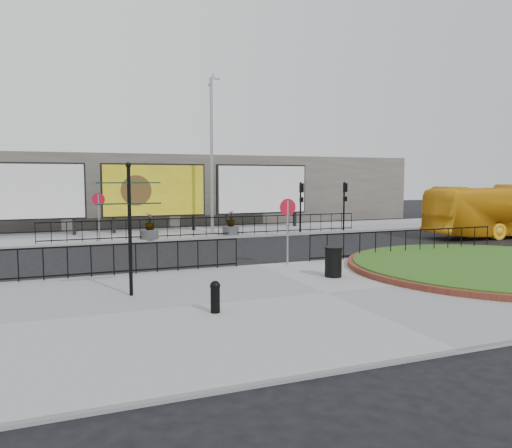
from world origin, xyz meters
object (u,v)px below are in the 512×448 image
fingerpost_sign (129,216)px  planter_a (150,230)px  litter_bin (333,262)px  billboard_mid (154,191)px  lamp_post (212,153)px  planter_c (231,226)px  bollard (215,295)px

fingerpost_sign → planter_a: fingerpost_sign is taller
litter_bin → billboard_mid: bearing=100.2°
lamp_post → planter_a: bearing=-158.0°
planter_c → fingerpost_sign: bearing=-119.5°
lamp_post → bollard: (-5.01, -16.85, -4.28)m
lamp_post → bollard: bearing=-106.6°
fingerpost_sign → bollard: 3.52m
billboard_mid → planter_a: (-0.95, -3.57, -2.00)m
billboard_mid → lamp_post: 4.23m
billboard_mid → planter_c: 5.34m
bollard → litter_bin: 5.62m
billboard_mid → planter_c: billboard_mid is taller
lamp_post → litter_bin: (-0.12, -14.08, -4.21)m
lamp_post → fingerpost_sign: lamp_post is taller
lamp_post → planter_c: bearing=-62.4°
fingerpost_sign → planter_c: (7.34, 12.96, -1.73)m
bollard → planter_c: bearing=69.8°
lamp_post → litter_bin: 14.70m
bollard → planter_a: size_ratio=0.56×
litter_bin → planter_c: size_ratio=0.71×
fingerpost_sign → planter_c: fingerpost_sign is taller
planter_c → planter_a: bearing=-176.6°
fingerpost_sign → planter_a: size_ratio=2.65×
billboard_mid → litter_bin: bearing=-79.8°
planter_a → planter_c: (4.65, 0.27, -0.00)m
billboard_mid → fingerpost_sign: billboard_mid is taller
billboard_mid → planter_a: bearing=-104.9°
fingerpost_sign → planter_c: 14.99m
planter_a → billboard_mid: bearing=75.1°
billboard_mid → lamp_post: size_ratio=0.67×
billboard_mid → lamp_post: bearing=-33.3°
fingerpost_sign → planter_c: size_ratio=2.65×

